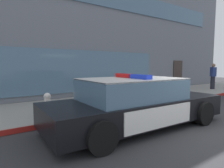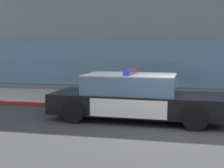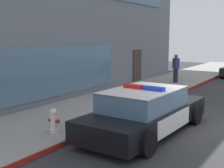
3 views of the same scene
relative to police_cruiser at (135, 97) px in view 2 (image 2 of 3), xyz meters
The scene contains 6 objects.
ground 1.89m from the police_cruiser, 31.37° to the right, with size 48.00×48.00×0.00m, color #303033.
sidewalk 3.51m from the police_cruiser, 64.14° to the left, with size 48.00×3.58×0.15m, color gray.
curb_red_paint 2.09m from the police_cruiser, 40.94° to the left, with size 28.80×0.04×0.14m, color maroon.
storefront_building 10.60m from the police_cruiser, 84.76° to the left, with size 25.49×10.40×7.52m.
police_cruiser is the anchor object (origin of this frame).
fire_hydrant 2.77m from the police_cruiser, 132.10° to the left, with size 0.34×0.39×0.73m.
Camera 2 is at (-0.11, -8.62, 2.20)m, focal length 51.25 mm.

